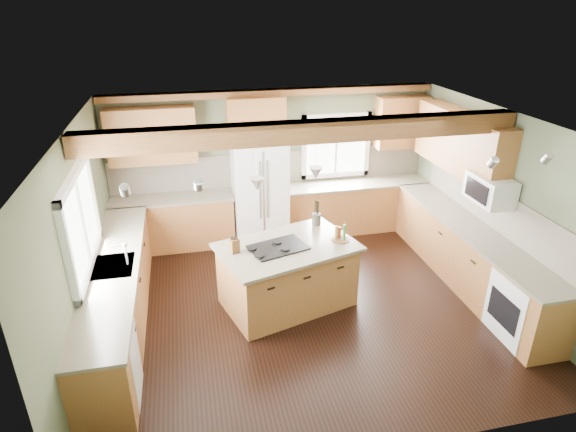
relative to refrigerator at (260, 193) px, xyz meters
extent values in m
plane|color=black|center=(0.30, -2.12, -0.90)|extent=(5.60, 5.60, 0.00)
plane|color=silver|center=(0.30, -2.12, 1.70)|extent=(5.60, 5.60, 0.00)
plane|color=#4E563D|center=(0.30, 0.38, 0.40)|extent=(5.60, 0.00, 5.60)
plane|color=#4E563D|center=(-2.50, -2.12, 0.40)|extent=(0.00, 5.00, 5.00)
plane|color=#4E563D|center=(3.10, -2.12, 0.40)|extent=(0.00, 5.00, 5.00)
cube|color=#553118|center=(0.30, -2.02, 1.57)|extent=(5.55, 0.26, 0.26)
cube|color=#553118|center=(0.30, 0.28, 1.64)|extent=(5.55, 0.20, 0.10)
cube|color=brown|center=(0.30, 0.36, 0.31)|extent=(5.58, 0.03, 0.58)
cube|color=brown|center=(3.08, -2.07, 0.31)|extent=(0.03, 3.70, 0.58)
cube|color=brown|center=(-1.49, 0.08, -0.46)|extent=(2.02, 0.60, 0.88)
cube|color=brown|center=(-1.49, 0.08, 0.00)|extent=(2.06, 0.64, 0.04)
cube|color=brown|center=(1.79, 0.08, -0.46)|extent=(2.62, 0.60, 0.88)
cube|color=brown|center=(1.79, 0.08, 0.00)|extent=(2.66, 0.64, 0.04)
cube|color=brown|center=(-2.20, -2.07, -0.46)|extent=(0.60, 3.70, 0.88)
cube|color=brown|center=(-2.20, -2.07, 0.00)|extent=(0.64, 3.74, 0.04)
cube|color=brown|center=(2.80, -2.07, -0.46)|extent=(0.60, 3.70, 0.88)
cube|color=brown|center=(2.80, -2.07, 0.00)|extent=(0.64, 3.74, 0.04)
cube|color=brown|center=(-1.69, 0.21, 1.05)|extent=(1.40, 0.35, 0.90)
cube|color=brown|center=(0.00, 0.21, 1.25)|extent=(0.96, 0.35, 0.70)
cube|color=brown|center=(2.92, -1.22, 1.05)|extent=(0.35, 2.20, 0.90)
cube|color=brown|center=(2.60, 0.21, 1.05)|extent=(0.90, 0.35, 0.90)
cube|color=white|center=(-2.48, -2.07, 0.65)|extent=(0.04, 1.60, 1.05)
cube|color=white|center=(1.45, 0.36, 0.65)|extent=(1.10, 0.04, 1.00)
cube|color=#262628|center=(-2.20, -2.07, 0.01)|extent=(0.50, 0.65, 0.03)
cylinder|color=#B2B2B7|center=(-2.02, -2.07, 0.15)|extent=(0.02, 0.02, 0.28)
cube|color=white|center=(-2.19, -3.37, -0.47)|extent=(0.60, 0.60, 0.84)
cube|color=white|center=(2.79, -3.37, -0.47)|extent=(0.60, 0.72, 0.84)
cube|color=white|center=(2.88, -2.17, 0.65)|extent=(0.40, 0.70, 0.38)
cone|color=#B2B2B7|center=(-0.36, -2.14, 0.98)|extent=(0.18, 0.18, 0.16)
cone|color=#B2B2B7|center=(0.45, -1.90, 0.98)|extent=(0.18, 0.18, 0.16)
cube|color=white|center=(0.00, 0.00, 0.00)|extent=(0.90, 0.74, 1.80)
cube|color=brown|center=(0.04, -2.02, -0.46)|extent=(1.92, 1.47, 0.88)
cube|color=brown|center=(0.04, -2.02, 0.00)|extent=(2.06, 1.61, 0.04)
cube|color=black|center=(-0.09, -2.06, 0.03)|extent=(0.84, 0.68, 0.02)
cube|color=brown|center=(-0.67, -2.06, 0.12)|extent=(0.14, 0.12, 0.19)
cylinder|color=#473F39|center=(0.60, -1.47, 0.11)|extent=(0.18, 0.18, 0.17)
camera|label=1|loc=(-1.18, -7.61, 3.07)|focal=30.00mm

